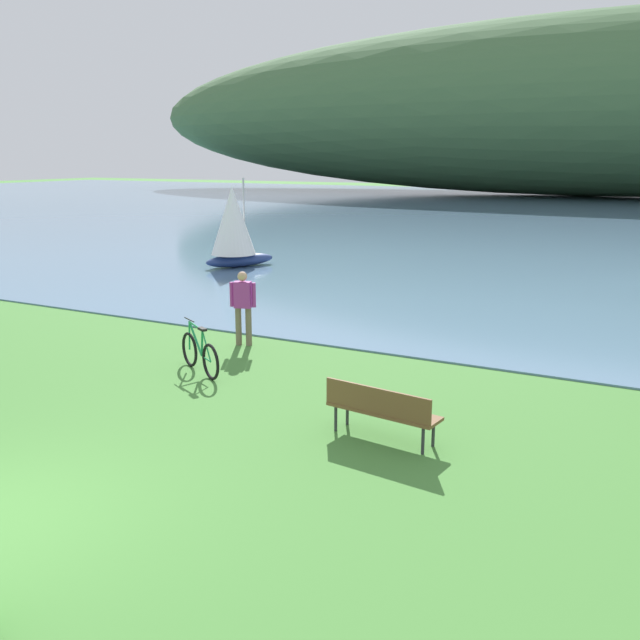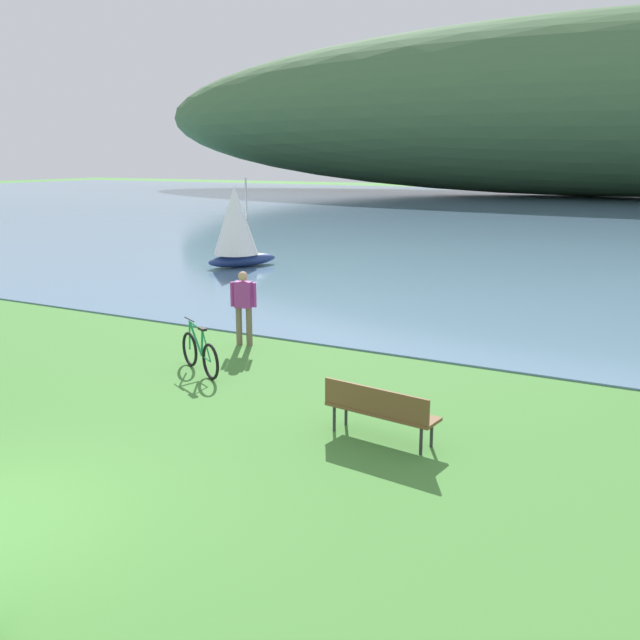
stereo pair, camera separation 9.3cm
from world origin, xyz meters
The scene contains 6 objects.
bay_water centered at (0.00, 48.98, 0.02)m, with size 180.00×80.00×0.04m, color #5B7F9E.
distant_hillside centered at (-3.19, 75.86, 9.31)m, with size 110.64×28.00×18.54m, color #42663D.
park_bench_near_camera centered at (3.27, 4.58, 0.52)m, with size 1.85×0.71×0.88m.
bicycle_leaning_near_bench centered at (-1.27, 6.03, 0.40)m, with size 1.57×0.92×1.01m.
person_at_shoreline centered at (-1.68, 8.19, 0.98)m, with size 0.58×0.33×1.71m.
sailboat_mid_bay centered at (-8.33, 17.42, 1.64)m, with size 2.32×2.94×3.40m.
Camera 1 is at (7.12, -4.65, 4.24)m, focal length 39.08 mm.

